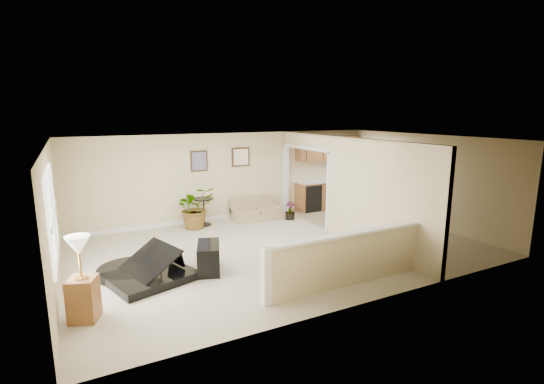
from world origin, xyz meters
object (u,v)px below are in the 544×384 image
piano (145,250)px  piano_bench (209,258)px  accent_table (204,208)px  small_plant (290,212)px  loveseat (255,209)px  palm_plant (195,208)px  lamp_stand (82,285)px

piano → piano_bench: 1.20m
accent_table → small_plant: bearing=-12.9°
piano_bench → loveseat: loveseat is taller
palm_plant → piano_bench: bearing=-101.9°
piano → small_plant: bearing=11.0°
loveseat → small_plant: bearing=-33.6°
piano → accent_table: bearing=38.0°
piano_bench → small_plant: bearing=37.9°
palm_plant → lamp_stand: 4.90m
small_plant → lamp_stand: (-5.60, -3.52, 0.34)m
piano → piano_bench: size_ratio=2.34×
piano_bench → loveseat: (2.47, 3.13, 0.02)m
lamp_stand → loveseat: bearing=40.6°
piano_bench → palm_plant: bearing=78.1°
palm_plant → lamp_stand: bearing=-126.3°
piano → palm_plant: piano is taller
piano_bench → palm_plant: 3.10m
piano → loveseat: piano is taller
accent_table → lamp_stand: size_ratio=0.58×
loveseat → palm_plant: bearing=-178.3°
accent_table → lamp_stand: (-3.17, -4.08, 0.07)m
piano → accent_table: 3.59m
piano → lamp_stand: size_ratio=1.48×
palm_plant → small_plant: 2.75m
piano → loveseat: (3.62, 2.93, -0.26)m
piano → piano_bench: piano is taller
piano → lamp_stand: piano is taller
piano_bench → loveseat: 3.99m
small_plant → palm_plant: bearing=171.0°
piano_bench → small_plant: 4.23m
piano_bench → palm_plant: size_ratio=0.73×
palm_plant → lamp_stand: (-2.90, -3.95, 0.00)m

